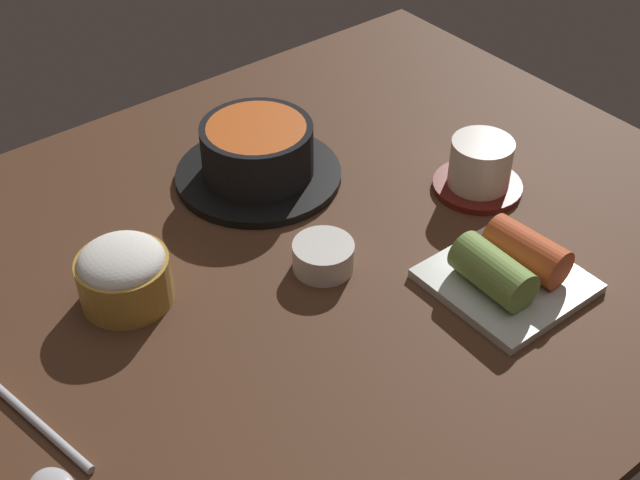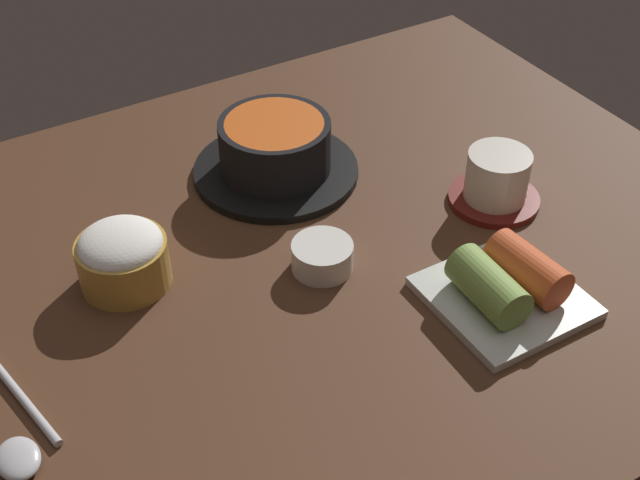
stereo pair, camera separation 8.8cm
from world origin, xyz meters
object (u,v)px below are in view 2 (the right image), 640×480
(tea_cup_with_saucer, at_px, (497,180))
(stone_pot, at_px, (275,151))
(banchan_cup_center, at_px, (322,255))
(spoon, at_px, (15,431))
(rice_bowl, at_px, (122,256))
(kimchi_plate, at_px, (506,285))

(tea_cup_with_saucer, bearing_deg, stone_pot, 137.15)
(tea_cup_with_saucer, xyz_separation_m, banchan_cup_center, (-0.23, 0.00, -0.01))
(spoon, bearing_deg, tea_cup_with_saucer, 5.09)
(rice_bowl, xyz_separation_m, banchan_cup_center, (0.18, -0.08, -0.02))
(kimchi_plate, bearing_deg, tea_cup_with_saucer, 54.05)
(banchan_cup_center, xyz_separation_m, spoon, (-0.33, -0.05, -0.01))
(tea_cup_with_saucer, relative_size, spoon, 0.53)
(kimchi_plate, bearing_deg, spoon, 169.83)
(stone_pot, xyz_separation_m, banchan_cup_center, (-0.04, -0.17, -0.02))
(rice_bowl, xyz_separation_m, tea_cup_with_saucer, (0.41, -0.09, -0.00))
(kimchi_plate, bearing_deg, stone_pot, 106.55)
(banchan_cup_center, xyz_separation_m, kimchi_plate, (0.13, -0.14, 0.00))
(banchan_cup_center, distance_m, kimchi_plate, 0.19)
(rice_bowl, bearing_deg, tea_cup_with_saucer, -11.95)
(banchan_cup_center, bearing_deg, kimchi_plate, -46.28)
(banchan_cup_center, relative_size, kimchi_plate, 0.46)
(rice_bowl, distance_m, tea_cup_with_saucer, 0.42)
(rice_bowl, bearing_deg, stone_pot, 21.67)
(stone_pot, bearing_deg, banchan_cup_center, -102.60)
(stone_pot, height_order, tea_cup_with_saucer, stone_pot)
(rice_bowl, bearing_deg, spoon, -137.96)
(rice_bowl, distance_m, spoon, 0.21)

